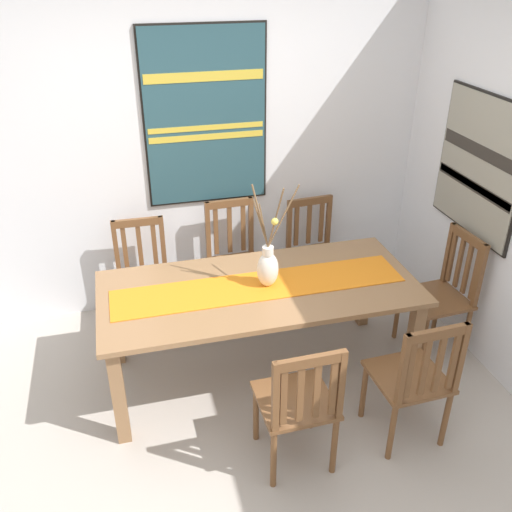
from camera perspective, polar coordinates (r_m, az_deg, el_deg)
The scene contains 13 objects.
ground_plane at distance 3.61m, azimuth 0.23°, elevation -19.31°, with size 6.40×6.40×0.03m, color #B2A89E.
wall_back at distance 4.44m, azimuth -5.97°, elevation 11.31°, with size 6.40×0.12×2.70m, color silver.
dining_table at distance 3.72m, azimuth 0.34°, elevation -4.32°, with size 2.09×0.94×0.73m.
table_runner at distance 3.67m, azimuth 0.34°, elevation -3.07°, with size 1.92×0.36×0.01m, color orange.
centerpiece_vase at distance 3.60m, azimuth 1.23°, elevation -0.95°, with size 0.30×0.16×0.71m.
chair_0 at distance 4.52m, azimuth -2.24°, elevation -0.31°, with size 0.44×0.44×0.94m.
chair_1 at distance 4.68m, azimuth 5.99°, elevation 0.47°, with size 0.45×0.45×0.89m.
chair_2 at distance 3.46m, azimuth 15.89°, elevation -11.88°, with size 0.44×0.44×0.91m.
chair_3 at distance 4.31m, azimuth 18.62°, elevation -3.48°, with size 0.45×0.45×0.93m.
chair_4 at distance 3.20m, azimuth 4.39°, elevation -14.71°, with size 0.43×0.43×0.89m.
chair_5 at distance 4.41m, azimuth -11.46°, elevation -1.94°, with size 0.42×0.42×0.88m.
painting_on_back_wall at distance 4.32m, azimuth -5.18°, elevation 13.90°, with size 0.94×0.05×1.34m.
painting_on_side_wall at distance 4.18m, azimuth 21.87°, elevation 8.57°, with size 0.05×0.90×0.98m.
Camera 1 is at (-0.62, -2.33, 2.67)m, focal length 39.13 mm.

